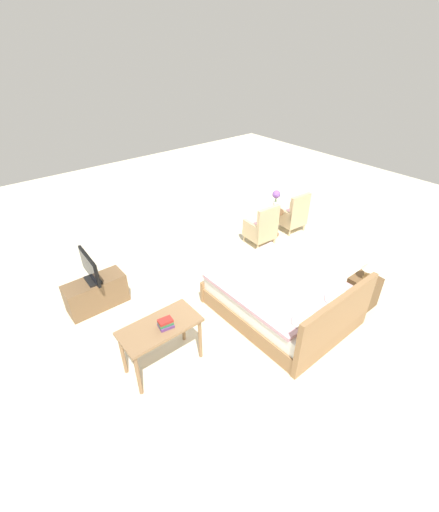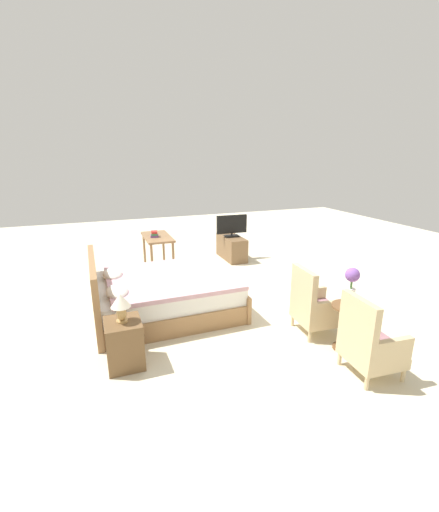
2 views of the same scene
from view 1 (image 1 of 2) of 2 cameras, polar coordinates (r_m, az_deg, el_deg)
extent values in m
plane|color=beige|center=(6.27, 2.83, -4.75)|extent=(16.00, 16.00, 0.00)
cube|color=#997047|center=(5.70, 9.99, -8.06)|extent=(1.65, 2.08, 0.28)
cube|color=white|center=(5.53, 10.24, -6.03)|extent=(1.59, 2.00, 0.24)
cube|color=#CC9EAD|center=(5.48, 9.75, -4.40)|extent=(1.63, 1.83, 0.06)
cube|color=#997047|center=(5.08, 18.83, -10.58)|extent=(1.67, 0.09, 0.96)
cube|color=#997047|center=(6.19, 3.13, -3.01)|extent=(1.67, 0.07, 0.40)
ellipsoid|color=white|center=(5.36, 18.88, -6.42)|extent=(0.44, 0.28, 0.14)
ellipsoid|color=white|center=(4.86, 13.97, -10.13)|extent=(0.44, 0.28, 0.14)
cylinder|color=#CCB284|center=(8.45, 11.62, 5.96)|extent=(0.04, 0.04, 0.16)
cylinder|color=#CCB284|center=(8.15, 9.32, 5.16)|extent=(0.04, 0.04, 0.16)
cylinder|color=#CCB284|center=(8.18, 13.88, 4.70)|extent=(0.04, 0.04, 0.16)
cylinder|color=#CCB284|center=(7.87, 11.59, 3.83)|extent=(0.04, 0.04, 0.16)
cube|color=#CCB284|center=(8.09, 11.71, 5.81)|extent=(0.58, 0.58, 0.12)
cube|color=gray|center=(8.04, 11.80, 6.50)|extent=(0.53, 0.53, 0.10)
cube|color=#CCB284|center=(7.79, 13.22, 7.62)|extent=(0.54, 0.12, 0.64)
cube|color=#CCB284|center=(8.17, 13.04, 7.39)|extent=(0.11, 0.52, 0.26)
cube|color=#CCB284|center=(7.85, 10.65, 6.61)|extent=(0.11, 0.52, 0.26)
cylinder|color=#CCB284|center=(7.78, 6.83, 3.93)|extent=(0.04, 0.04, 0.16)
cylinder|color=#CCB284|center=(7.51, 4.15, 2.98)|extent=(0.04, 0.04, 0.16)
cylinder|color=#CCB284|center=(7.49, 9.10, 2.50)|extent=(0.04, 0.04, 0.16)
cylinder|color=#CCB284|center=(7.22, 6.40, 1.46)|extent=(0.04, 0.04, 0.16)
cube|color=#CCB284|center=(7.42, 6.69, 3.67)|extent=(0.58, 0.58, 0.12)
cube|color=gray|center=(7.37, 6.75, 4.42)|extent=(0.53, 0.53, 0.10)
cube|color=#CCB284|center=(7.10, 8.09, 5.58)|extent=(0.54, 0.12, 0.64)
cube|color=#CCB284|center=(7.48, 8.16, 5.43)|extent=(0.11, 0.52, 0.26)
cube|color=#CCB284|center=(7.20, 5.36, 4.48)|extent=(0.11, 0.52, 0.26)
cylinder|color=brown|center=(7.89, 8.82, 3.64)|extent=(0.28, 0.28, 0.03)
cylinder|color=brown|center=(7.75, 9.00, 5.45)|extent=(0.06, 0.06, 0.54)
cylinder|color=brown|center=(7.63, 9.18, 7.32)|extent=(0.40, 0.40, 0.02)
cylinder|color=silver|center=(7.58, 9.26, 8.15)|extent=(0.11, 0.11, 0.22)
cylinder|color=#477538|center=(7.51, 9.37, 9.26)|extent=(0.02, 0.02, 0.10)
sphere|color=#8956B7|center=(7.46, 9.46, 10.11)|extent=(0.17, 0.17, 0.17)
cube|color=brown|center=(6.13, 22.72, -5.53)|extent=(0.44, 0.40, 0.55)
cube|color=brown|center=(6.13, 21.34, -3.85)|extent=(0.37, 0.01, 0.09)
cylinder|color=tan|center=(5.97, 23.29, -3.39)|extent=(0.13, 0.13, 0.02)
ellipsoid|color=tan|center=(5.92, 23.48, -2.69)|extent=(0.11, 0.11, 0.16)
cone|color=silver|center=(5.84, 23.82, -1.45)|extent=(0.22, 0.22, 0.15)
cube|color=brown|center=(6.00, -19.83, -5.89)|extent=(0.96, 0.40, 0.52)
cube|color=black|center=(5.84, -20.34, -3.78)|extent=(0.21, 0.33, 0.03)
cylinder|color=black|center=(5.82, -20.41, -3.46)|extent=(0.04, 0.04, 0.05)
cube|color=black|center=(5.69, -20.86, -1.58)|extent=(0.07, 0.71, 0.41)
cube|color=black|center=(5.69, -21.09, -1.67)|extent=(0.03, 0.66, 0.37)
cylinder|color=#8E6B47|center=(5.06, -6.12, -10.88)|extent=(0.05, 0.05, 0.69)
cylinder|color=#8E6B47|center=(4.79, -15.81, -15.49)|extent=(0.05, 0.05, 0.69)
cylinder|color=#8E6B47|center=(4.81, -3.24, -13.63)|extent=(0.05, 0.05, 0.69)
cylinder|color=#8E6B47|center=(4.53, -13.40, -18.78)|extent=(0.05, 0.05, 0.69)
cube|color=#8E6B47|center=(4.51, -9.92, -11.52)|extent=(1.04, 0.52, 0.04)
cube|color=#66387A|center=(4.46, -8.93, -11.35)|extent=(0.20, 0.18, 0.04)
cube|color=#337A47|center=(4.44, -8.97, -10.99)|extent=(0.20, 0.15, 0.04)
cube|color=#AD2823|center=(4.41, -9.01, -10.63)|extent=(0.19, 0.14, 0.04)
camera|label=2|loc=(8.50, 40.07, 15.64)|focal=24.00mm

